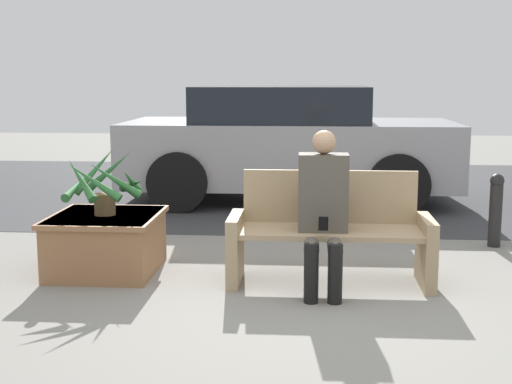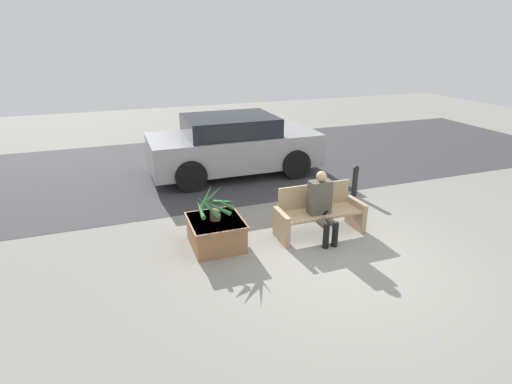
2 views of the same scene
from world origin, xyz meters
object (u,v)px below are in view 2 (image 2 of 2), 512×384
at_px(planter_box, 216,232).
at_px(bollard_post, 355,180).
at_px(bench, 319,212).
at_px(potted_plant, 215,205).
at_px(parked_car, 233,145).
at_px(person_seated, 322,204).

xyz_separation_m(planter_box, bollard_post, (3.38, 1.13, 0.11)).
relative_size(bench, bollard_post, 2.25).
xyz_separation_m(potted_plant, parked_car, (1.36, 3.47, 0.01)).
xyz_separation_m(parked_car, bollard_post, (2.01, -2.34, -0.37)).
bearing_deg(parked_car, potted_plant, -111.37).
bearing_deg(bench, person_seated, -107.02).
bearing_deg(parked_car, planter_box, -111.42).
height_order(person_seated, planter_box, person_seated).
bearing_deg(bollard_post, planter_box, -161.55).
distance_m(potted_plant, parked_car, 3.73).
distance_m(planter_box, potted_plant, 0.47).
distance_m(person_seated, planter_box, 1.82).
bearing_deg(potted_plant, planter_box, 111.98).
relative_size(person_seated, bollard_post, 1.72).
bearing_deg(potted_plant, bench, -4.71).
xyz_separation_m(person_seated, bollard_post, (1.63, 1.47, -0.27)).
xyz_separation_m(person_seated, parked_car, (-0.39, 3.81, 0.10)).
distance_m(bench, person_seated, 0.32).
bearing_deg(potted_plant, parked_car, 68.63).
height_order(bench, bollard_post, bench).
bearing_deg(person_seated, potted_plant, 169.11).
height_order(planter_box, bollard_post, bollard_post).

